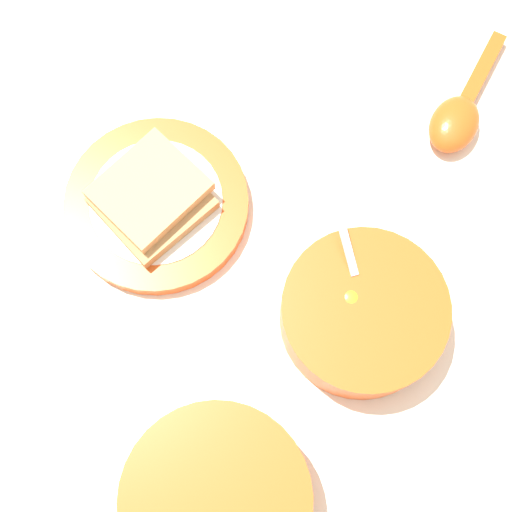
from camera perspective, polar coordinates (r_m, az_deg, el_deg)
ground_plane at (r=0.68m, az=0.01°, el=-3.35°), size 3.00×3.00×0.00m
egg_bowl at (r=0.65m, az=8.51°, el=-4.57°), size 0.15×0.16×0.08m
toast_plate at (r=0.70m, az=-7.92°, el=4.12°), size 0.18×0.18×0.02m
toast_sandwich at (r=0.68m, az=-8.39°, el=4.71°), size 0.12×0.13×0.03m
soup_spoon at (r=0.76m, az=15.91°, el=10.80°), size 0.12×0.13×0.03m
congee_bowl at (r=0.63m, az=-3.16°, el=-18.81°), size 0.16×0.16×0.06m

